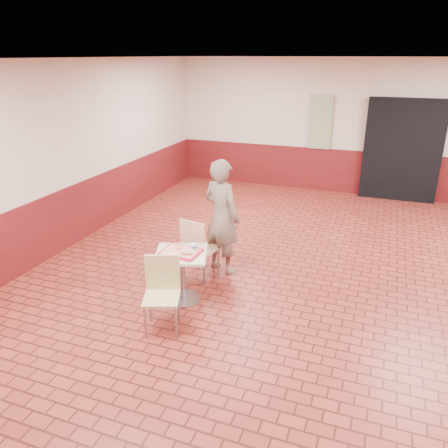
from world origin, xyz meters
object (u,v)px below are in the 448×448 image
(main_table, at_px, (182,269))
(customer, at_px, (222,217))
(long_john_donut, at_px, (186,253))
(serving_tray, at_px, (181,252))
(ring_donut, at_px, (178,247))
(chair_main_front, at_px, (162,289))
(chair_main_back, at_px, (198,246))
(paper_cup, at_px, (194,247))

(main_table, xyz_separation_m, customer, (0.18, 1.00, 0.39))
(customer, distance_m, long_john_donut, 1.08)
(main_table, bearing_deg, serving_tray, -153.43)
(main_table, relative_size, ring_donut, 6.72)
(customer, bearing_deg, long_john_donut, 107.48)
(serving_tray, bearing_deg, chair_main_front, -85.83)
(chair_main_front, xyz_separation_m, chair_main_back, (-0.10, 1.25, 0.02))
(main_table, height_order, chair_main_back, chair_main_back)
(chair_main_front, distance_m, ring_donut, 0.73)
(chair_main_front, bearing_deg, customer, 64.49)
(serving_tray, xyz_separation_m, ring_donut, (-0.07, 0.06, 0.03))
(chair_main_front, xyz_separation_m, ring_donut, (-0.11, 0.68, 0.23))
(chair_main_back, relative_size, serving_tray, 1.91)
(ring_donut, bearing_deg, main_table, -42.13)
(serving_tray, bearing_deg, customer, 79.74)
(chair_main_front, bearing_deg, main_table, 73.44)
(chair_main_back, height_order, paper_cup, chair_main_back)
(serving_tray, distance_m, long_john_donut, 0.14)
(paper_cup, bearing_deg, chair_main_front, -98.43)
(main_table, distance_m, serving_tray, 0.24)
(main_table, height_order, customer, customer)
(customer, relative_size, paper_cup, 18.18)
(main_table, bearing_deg, long_john_donut, -36.20)
(ring_donut, xyz_separation_m, long_john_donut, (0.18, -0.14, 0.00))
(chair_main_back, xyz_separation_m, customer, (0.23, 0.36, 0.34))
(chair_main_back, bearing_deg, serving_tray, 107.49)
(customer, bearing_deg, serving_tray, 101.13)
(long_john_donut, distance_m, paper_cup, 0.16)
(main_table, distance_m, chair_main_front, 0.62)
(chair_main_front, xyz_separation_m, serving_tray, (-0.05, 0.62, 0.20))
(main_table, distance_m, long_john_donut, 0.30)
(main_table, distance_m, ring_donut, 0.28)
(serving_tray, relative_size, ring_donut, 4.71)
(ring_donut, height_order, long_john_donut, long_john_donut)
(long_john_donut, bearing_deg, chair_main_front, -96.48)
(main_table, bearing_deg, paper_cup, 26.73)
(main_table, distance_m, chair_main_back, 0.64)
(chair_main_front, relative_size, ring_donut, 8.72)
(chair_main_back, bearing_deg, long_john_donut, 115.42)
(ring_donut, bearing_deg, long_john_donut, -38.65)
(chair_main_back, relative_size, customer, 0.54)
(chair_main_back, distance_m, customer, 0.55)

